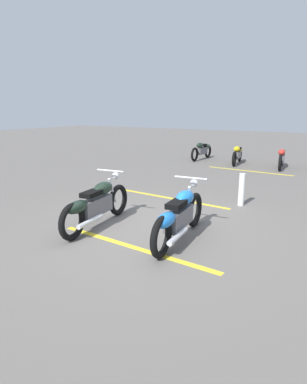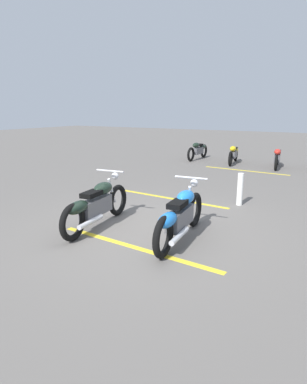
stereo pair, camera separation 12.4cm
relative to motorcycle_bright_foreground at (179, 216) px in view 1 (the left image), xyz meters
The scene contains 10 objects.
ground_plane 0.99m from the motorcycle_bright_foreground, 76.71° to the left, with size 60.00×60.00×0.00m, color #66605B.
motorcycle_bright_foreground is the anchor object (origin of this frame).
motorcycle_dark_foreground 1.70m from the motorcycle_bright_foreground, 97.03° to the left, with size 2.23×0.65×1.04m.
motorcycle_row_left 8.64m from the motorcycle_bright_foreground, ahead, with size 2.01×0.41×0.76m.
motorcycle_row_center 8.93m from the motorcycle_bright_foreground, 11.33° to the left, with size 2.01×0.42×0.76m.
motorcycle_row_right 9.79m from the motorcycle_bright_foreground, 21.09° to the left, with size 2.06×0.27×0.78m.
bollard_post 2.74m from the motorcycle_bright_foreground, ahead, with size 0.14×0.14×0.78m, color white.
parking_stripe_near 0.94m from the motorcycle_bright_foreground, 140.77° to the left, with size 3.20×0.12×0.01m, color yellow.
parking_stripe_mid 2.84m from the motorcycle_bright_foreground, 30.93° to the left, with size 3.20×0.12×0.01m, color yellow.
parking_stripe_far 7.37m from the motorcycle_bright_foreground, ahead, with size 3.20×0.12×0.01m, color yellow.
Camera 1 is at (-4.97, -3.28, 2.23)m, focal length 30.63 mm.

